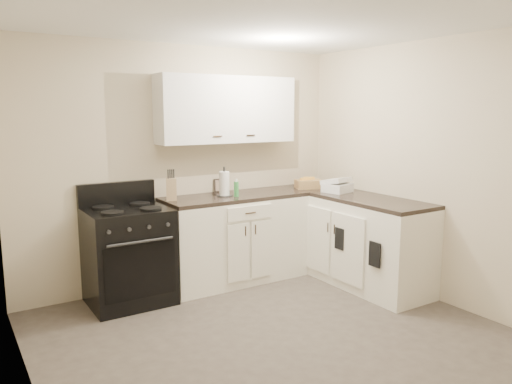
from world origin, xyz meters
TOP-DOWN VIEW (x-y plane):
  - floor at (0.00, 0.00)m, footprint 3.60×3.60m
  - ceiling at (0.00, 0.00)m, footprint 3.60×3.60m
  - wall_back at (0.00, 1.80)m, footprint 3.60×0.00m
  - wall_right at (1.80, 0.00)m, footprint 0.00×3.60m
  - wall_left at (-1.80, 0.00)m, footprint 0.00×3.60m
  - base_cabinets_back at (0.43, 1.50)m, footprint 1.55×0.60m
  - base_cabinets_right at (1.50, 0.85)m, footprint 0.60×1.90m
  - countertop_back at (0.43, 1.50)m, footprint 1.55×0.60m
  - countertop_right at (1.50, 0.85)m, footprint 0.60×1.90m
  - upper_cabinets at (0.43, 1.65)m, footprint 1.55×0.30m
  - stove at (-0.76, 1.48)m, footprint 0.76×0.65m
  - knife_block at (-0.27, 1.56)m, footprint 0.13×0.12m
  - paper_towel at (0.30, 1.50)m, footprint 0.12×0.12m
  - soap_bottle at (0.39, 1.41)m, footprint 0.06×0.06m
  - picture_frame at (0.38, 1.76)m, footprint 0.12×0.07m
  - wicker_basket at (1.39, 1.45)m, footprint 0.34×0.29m
  - countertop_grill at (1.48, 1.06)m, footprint 0.32×0.30m
  - oven_mitt_near at (1.18, 0.18)m, footprint 0.02×0.14m
  - oven_mitt_far at (1.18, 0.67)m, footprint 0.02×0.13m

SIDE VIEW (x-z plane):
  - floor at x=0.00m, z-range 0.00..0.00m
  - base_cabinets_back at x=0.43m, z-range 0.00..0.90m
  - base_cabinets_right at x=1.50m, z-range 0.00..0.90m
  - stove at x=-0.76m, z-range 0.00..0.92m
  - oven_mitt_near at x=1.18m, z-range 0.37..0.61m
  - oven_mitt_far at x=1.18m, z-range 0.43..0.65m
  - countertop_back at x=0.43m, z-range 0.90..0.94m
  - countertop_right at x=1.50m, z-range 0.90..0.94m
  - wicker_basket at x=1.39m, z-range 0.94..1.04m
  - countertop_grill at x=1.48m, z-range 0.94..1.04m
  - picture_frame at x=0.38m, z-range 0.94..1.09m
  - soap_bottle at x=0.39m, z-range 0.94..1.10m
  - knife_block at x=-0.27m, z-range 0.94..1.16m
  - paper_towel at x=0.30m, z-range 0.94..1.20m
  - wall_back at x=0.00m, z-range -0.55..3.05m
  - wall_right at x=1.80m, z-range -0.55..3.05m
  - wall_left at x=-1.80m, z-range -0.55..3.05m
  - upper_cabinets at x=0.43m, z-range 1.49..2.19m
  - ceiling at x=0.00m, z-range 2.50..2.50m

